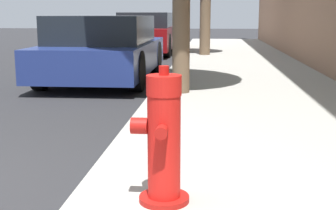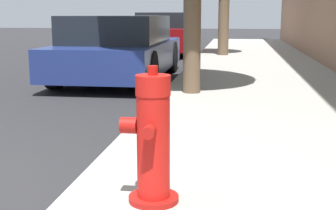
{
  "view_description": "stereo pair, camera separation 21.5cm",
  "coord_description": "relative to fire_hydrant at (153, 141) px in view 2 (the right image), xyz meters",
  "views": [
    {
      "loc": [
        2.51,
        -2.44,
        1.28
      ],
      "look_at": [
        2.14,
        1.49,
        0.51
      ],
      "focal_mm": 50.0,
      "sensor_mm": 36.0,
      "label": 1
    },
    {
      "loc": [
        2.72,
        -2.42,
        1.28
      ],
      "look_at": [
        2.14,
        1.49,
        0.51
      ],
      "focal_mm": 50.0,
      "sensor_mm": 36.0,
      "label": 2
    }
  ],
  "objects": [
    {
      "name": "fire_hydrant",
      "position": [
        0.0,
        0.0,
        0.0
      ],
      "size": [
        0.36,
        0.37,
        0.85
      ],
      "color": "#A91511",
      "rests_on": "sidewalk_slab"
    },
    {
      "name": "parked_car_near",
      "position": [
        -1.78,
        6.22,
        0.1
      ],
      "size": [
        1.87,
        4.29,
        1.25
      ],
      "color": "navy",
      "rests_on": "ground_plane"
    },
    {
      "name": "parked_car_mid",
      "position": [
        -1.79,
        12.49,
        0.14
      ],
      "size": [
        1.71,
        4.27,
        1.33
      ],
      "color": "maroon",
      "rests_on": "ground_plane"
    }
  ]
}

